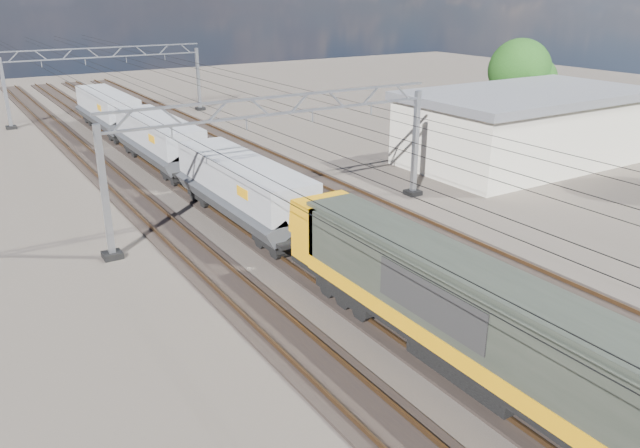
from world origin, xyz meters
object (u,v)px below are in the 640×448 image
hopper_wagon_mid (158,138)px  tree_far (524,73)px  hopper_wagon_third (108,109)px  catenary_gantry_far (108,80)px  hopper_wagon_lead (243,186)px  industrial_shed (526,126)px  catenary_gantry_mid (281,155)px  locomotive (480,320)px

hopper_wagon_mid → tree_far: 32.89m
tree_far → hopper_wagon_third: bearing=149.0°
catenary_gantry_far → hopper_wagon_mid: size_ratio=1.53×
hopper_wagon_lead → catenary_gantry_far: bearing=86.7°
hopper_wagon_mid → tree_far: (32.32, -5.23, 3.11)m
industrial_shed → hopper_wagon_lead: bearing=-177.2°
hopper_wagon_lead → hopper_wagon_mid: (0.00, 14.20, 0.00)m
catenary_gantry_mid → hopper_wagon_mid: 15.25m
catenary_gantry_mid → hopper_wagon_third: size_ratio=1.53×
hopper_wagon_mid → industrial_shed: 27.31m
locomotive → tree_far: size_ratio=2.52×
locomotive → catenary_gantry_mid: bearing=83.2°
locomotive → hopper_wagon_mid: size_ratio=1.62×
hopper_wagon_third → tree_far: (32.32, -19.43, 3.11)m
tree_far → industrial_shed: bearing=-136.9°
hopper_wagon_lead → tree_far: bearing=15.5°
hopper_wagon_third → locomotive: bearing=-90.0°
hopper_wagon_lead → hopper_wagon_mid: same height
hopper_wagon_mid → catenary_gantry_mid: bearing=-82.4°
hopper_wagon_third → tree_far: 37.84m
locomotive → hopper_wagon_lead: 17.70m
industrial_shed → tree_far: tree_far is taller
hopper_wagon_third → industrial_shed: industrial_shed is taller
catenary_gantry_far → hopper_wagon_third: (-2.00, -6.78, -1.67)m
catenary_gantry_mid → tree_far: bearing=17.9°
hopper_wagon_mid → tree_far: size_ratio=1.55×
hopper_wagon_lead → tree_far: size_ratio=1.55×
catenary_gantry_far → hopper_wagon_third: size_ratio=1.53×
catenary_gantry_mid → catenary_gantry_far: 36.00m
catenary_gantry_far → locomotive: size_ratio=0.94×
hopper_wagon_lead → hopper_wagon_mid: bearing=90.0°
hopper_wagon_mid → hopper_wagon_third: bearing=90.0°
catenary_gantry_far → hopper_wagon_lead: size_ratio=1.53×
catenary_gantry_far → tree_far: size_ratio=2.38×
locomotive → hopper_wagon_lead: locomotive is taller
hopper_wagon_lead → hopper_wagon_third: size_ratio=1.00×
hopper_wagon_lead → hopper_wagon_third: 28.40m
hopper_wagon_lead → hopper_wagon_mid: 14.20m
locomotive → industrial_shed: 30.53m
hopper_wagon_mid → industrial_shed: (24.00, -13.02, 0.49)m
hopper_wagon_third → tree_far: bearing=-31.0°
catenary_gantry_mid → tree_far: 31.89m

